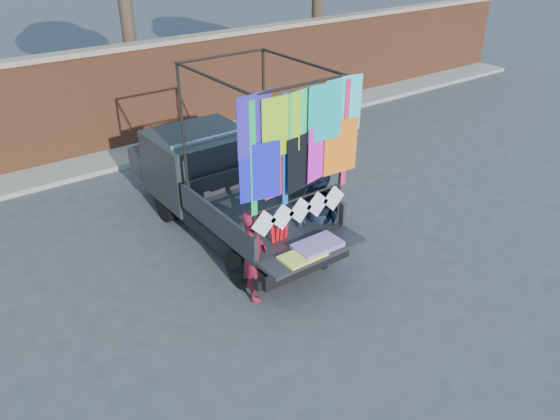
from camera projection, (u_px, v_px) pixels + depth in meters
ground at (283, 272)px, 9.41m from camera, size 90.00×90.00×0.00m
brick_wall at (117, 99)px, 13.71m from camera, size 30.00×0.45×2.61m
curb at (135, 154)px, 13.82m from camera, size 30.00×1.20×0.12m
pickup_truck at (215, 182)px, 10.58m from camera, size 2.14×5.38×3.38m
woman at (255, 255)px, 8.46m from camera, size 0.61×0.68×1.56m
man at (318, 217)px, 9.19m from camera, size 0.80×0.98×1.86m
streamer_bundle at (283, 230)px, 8.70m from camera, size 0.95×0.12×0.66m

